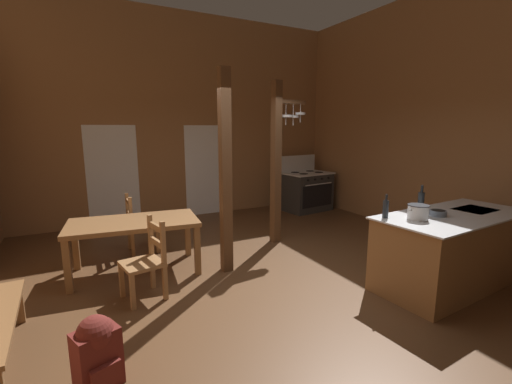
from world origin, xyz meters
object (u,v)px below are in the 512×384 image
bottle_tall_on_counter (421,202)px  ladderback_chair_near_window (146,261)px  backpack (97,350)px  kitchen_island (451,249)px  mixing_bowl_on_counter (438,213)px  bottle_short_on_counter (386,209)px  stove_range (306,191)px  ladderback_chair_by_post (139,225)px  dining_table (134,227)px  stockpot_on_counter (418,212)px

bottle_tall_on_counter → ladderback_chair_near_window: bearing=159.5°
ladderback_chair_near_window → backpack: (-0.62, -1.32, -0.14)m
kitchen_island → ladderback_chair_near_window: size_ratio=2.33×
mixing_bowl_on_counter → bottle_short_on_counter: bottle_short_on_counter is taller
ladderback_chair_near_window → backpack: 1.46m
backpack → bottle_short_on_counter: bottle_short_on_counter is taller
backpack → bottle_short_on_counter: size_ratio=2.09×
stove_range → bottle_tall_on_counter: 4.12m
ladderback_chair_by_post → bottle_tall_on_counter: 4.18m
dining_table → ladderback_chair_by_post: bearing=77.0°
dining_table → mixing_bowl_on_counter: mixing_bowl_on_counter is taller
ladderback_chair_by_post → stockpot_on_counter: stockpot_on_counter is taller
backpack → dining_table: bearing=73.9°
stove_range → ladderback_chair_near_window: size_ratio=1.39×
dining_table → bottle_tall_on_counter: 3.81m
stove_range → stockpot_on_counter: (-1.43, -4.14, 0.54)m
kitchen_island → stove_range: bearing=79.4°
kitchen_island → mixing_bowl_on_counter: (-0.28, 0.04, 0.50)m
backpack → ladderback_chair_by_post: bearing=74.8°
dining_table → backpack: dining_table is taller
kitchen_island → bottle_tall_on_counter: bottle_tall_on_counter is taller
ladderback_chair_near_window → ladderback_chair_by_post: size_ratio=1.00×
backpack → mixing_bowl_on_counter: mixing_bowl_on_counter is taller
mixing_bowl_on_counter → ladderback_chair_by_post: bearing=134.9°
stockpot_on_counter → ladderback_chair_by_post: bearing=131.3°
ladderback_chair_near_window → bottle_short_on_counter: bottle_short_on_counter is taller
kitchen_island → stockpot_on_counter: 0.86m
bottle_tall_on_counter → bottle_short_on_counter: size_ratio=1.23×
mixing_bowl_on_counter → bottle_short_on_counter: 0.69m
dining_table → ladderback_chair_by_post: 0.85m
bottle_tall_on_counter → bottle_short_on_counter: 0.61m
kitchen_island → stove_range: stove_range is taller
dining_table → backpack: 2.26m
ladderback_chair_near_window → ladderback_chair_by_post: same height
stove_range → ladderback_chair_by_post: 4.25m
dining_table → mixing_bowl_on_counter: (3.24, -2.25, 0.32)m
dining_table → ladderback_chair_near_window: 0.86m
dining_table → ladderback_chair_near_window: size_ratio=1.89×
ladderback_chair_by_post → mixing_bowl_on_counter: 4.35m
dining_table → bottle_short_on_counter: size_ratio=6.31×
ladderback_chair_by_post → bottle_short_on_counter: (2.40, -2.82, 0.59)m
bottle_short_on_counter → mixing_bowl_on_counter: bearing=-20.1°
kitchen_island → dining_table: kitchen_island is taller
kitchen_island → ladderback_chair_near_window: bearing=157.5°
stockpot_on_counter → ladderback_chair_near_window: bearing=153.8°
stockpot_on_counter → mixing_bowl_on_counter: size_ratio=1.61×
ladderback_chair_by_post → bottle_tall_on_counter: size_ratio=2.71×
ladderback_chair_by_post → stockpot_on_counter: bearing=-48.7°
stove_range → bottle_tall_on_counter: bearing=-105.7°
backpack → ladderback_chair_near_window: bearing=64.8°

